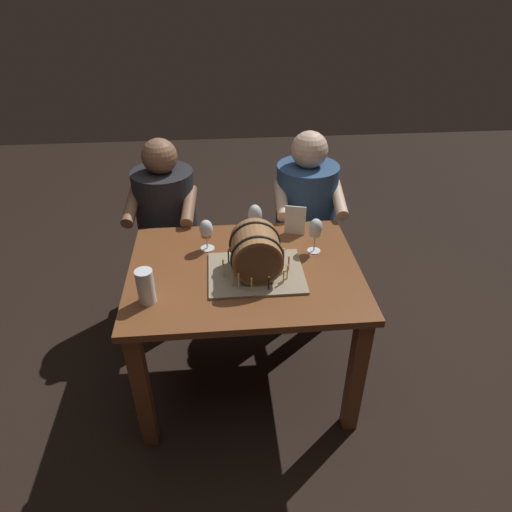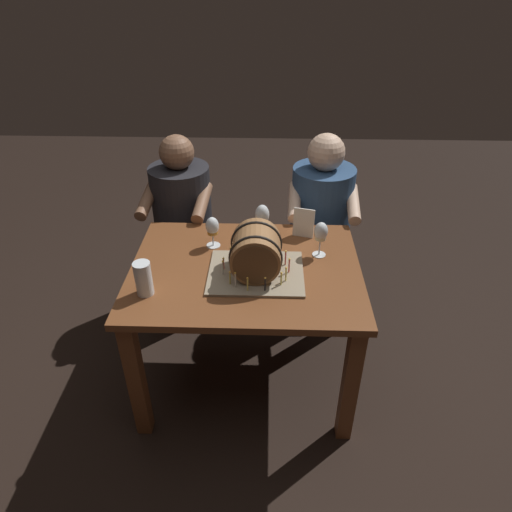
{
  "view_description": "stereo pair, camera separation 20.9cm",
  "coord_description": "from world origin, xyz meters",
  "px_view_note": "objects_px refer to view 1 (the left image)",
  "views": [
    {
      "loc": [
        -0.1,
        -1.79,
        1.99
      ],
      "look_at": [
        0.05,
        -0.05,
        0.84
      ],
      "focal_mm": 32.11,
      "sensor_mm": 36.0,
      "label": 1
    },
    {
      "loc": [
        0.11,
        -1.79,
        1.99
      ],
      "look_at": [
        0.05,
        -0.05,
        0.84
      ],
      "focal_mm": 32.11,
      "sensor_mm": 36.0,
      "label": 2
    }
  ],
  "objects_px": {
    "wine_glass_empty": "(255,216)",
    "person_seated_right": "(304,226)",
    "wine_glass_white": "(316,229)",
    "wine_glass_amber": "(206,230)",
    "barrel_cake": "(256,254)",
    "dining_table": "(245,289)",
    "beer_pint": "(146,288)",
    "person_seated_left": "(169,234)",
    "menu_card": "(295,220)"
  },
  "relations": [
    {
      "from": "wine_glass_empty",
      "to": "person_seated_right",
      "type": "relative_size",
      "value": 0.17
    },
    {
      "from": "wine_glass_white",
      "to": "wine_glass_empty",
      "type": "relative_size",
      "value": 0.91
    },
    {
      "from": "wine_glass_amber",
      "to": "wine_glass_empty",
      "type": "relative_size",
      "value": 0.81
    },
    {
      "from": "barrel_cake",
      "to": "wine_glass_empty",
      "type": "bearing_deg",
      "value": 85.96
    },
    {
      "from": "dining_table",
      "to": "beer_pint",
      "type": "relative_size",
      "value": 6.92
    },
    {
      "from": "barrel_cake",
      "to": "beer_pint",
      "type": "bearing_deg",
      "value": -161.5
    },
    {
      "from": "wine_glass_amber",
      "to": "wine_glass_empty",
      "type": "height_order",
      "value": "wine_glass_empty"
    },
    {
      "from": "wine_glass_white",
      "to": "wine_glass_empty",
      "type": "height_order",
      "value": "wine_glass_empty"
    },
    {
      "from": "person_seated_right",
      "to": "wine_glass_amber",
      "type": "bearing_deg",
      "value": -139.88
    },
    {
      "from": "dining_table",
      "to": "wine_glass_white",
      "type": "relative_size",
      "value": 6.0
    },
    {
      "from": "barrel_cake",
      "to": "wine_glass_amber",
      "type": "distance_m",
      "value": 0.33
    },
    {
      "from": "barrel_cake",
      "to": "person_seated_left",
      "type": "distance_m",
      "value": 0.94
    },
    {
      "from": "wine_glass_white",
      "to": "wine_glass_amber",
      "type": "xyz_separation_m",
      "value": [
        -0.54,
        0.07,
        -0.02
      ]
    },
    {
      "from": "barrel_cake",
      "to": "beer_pint",
      "type": "xyz_separation_m",
      "value": [
        -0.48,
        -0.16,
        -0.04
      ]
    },
    {
      "from": "wine_glass_white",
      "to": "menu_card",
      "type": "xyz_separation_m",
      "value": [
        -0.07,
        0.18,
        -0.05
      ]
    },
    {
      "from": "wine_glass_empty",
      "to": "beer_pint",
      "type": "relative_size",
      "value": 1.27
    },
    {
      "from": "dining_table",
      "to": "wine_glass_white",
      "type": "xyz_separation_m",
      "value": [
        0.36,
        0.12,
        0.25
      ]
    },
    {
      "from": "barrel_cake",
      "to": "wine_glass_white",
      "type": "distance_m",
      "value": 0.35
    },
    {
      "from": "dining_table",
      "to": "wine_glass_amber",
      "type": "height_order",
      "value": "wine_glass_amber"
    },
    {
      "from": "dining_table",
      "to": "wine_glass_white",
      "type": "height_order",
      "value": "wine_glass_white"
    },
    {
      "from": "dining_table",
      "to": "wine_glass_white",
      "type": "distance_m",
      "value": 0.46
    },
    {
      "from": "dining_table",
      "to": "person_seated_left",
      "type": "relative_size",
      "value": 0.96
    },
    {
      "from": "beer_pint",
      "to": "person_seated_left",
      "type": "distance_m",
      "value": 0.95
    },
    {
      "from": "barrel_cake",
      "to": "person_seated_right",
      "type": "xyz_separation_m",
      "value": [
        0.37,
        0.75,
        -0.29
      ]
    },
    {
      "from": "menu_card",
      "to": "beer_pint",
      "type": "bearing_deg",
      "value": -129.12
    },
    {
      "from": "barrel_cake",
      "to": "beer_pint",
      "type": "distance_m",
      "value": 0.51
    },
    {
      "from": "wine_glass_amber",
      "to": "wine_glass_white",
      "type": "bearing_deg",
      "value": -7.48
    },
    {
      "from": "dining_table",
      "to": "wine_glass_empty",
      "type": "distance_m",
      "value": 0.38
    },
    {
      "from": "person_seated_left",
      "to": "dining_table",
      "type": "bearing_deg",
      "value": -58.58
    },
    {
      "from": "person_seated_left",
      "to": "wine_glass_empty",
      "type": "bearing_deg",
      "value": -41.29
    },
    {
      "from": "wine_glass_white",
      "to": "beer_pint",
      "type": "height_order",
      "value": "wine_glass_white"
    },
    {
      "from": "menu_card",
      "to": "barrel_cake",
      "type": "bearing_deg",
      "value": -108.66
    },
    {
      "from": "wine_glass_white",
      "to": "wine_glass_amber",
      "type": "bearing_deg",
      "value": 172.52
    },
    {
      "from": "wine_glass_white",
      "to": "person_seated_right",
      "type": "xyz_separation_m",
      "value": [
        0.07,
        0.58,
        -0.31
      ]
    },
    {
      "from": "menu_card",
      "to": "person_seated_left",
      "type": "distance_m",
      "value": 0.87
    },
    {
      "from": "menu_card",
      "to": "dining_table",
      "type": "bearing_deg",
      "value": -118.34
    },
    {
      "from": "barrel_cake",
      "to": "person_seated_right",
      "type": "height_order",
      "value": "person_seated_right"
    },
    {
      "from": "person_seated_right",
      "to": "menu_card",
      "type": "bearing_deg",
      "value": -109.01
    },
    {
      "from": "wine_glass_empty",
      "to": "menu_card",
      "type": "relative_size",
      "value": 1.27
    },
    {
      "from": "person_seated_right",
      "to": "barrel_cake",
      "type": "bearing_deg",
      "value": -116.6
    },
    {
      "from": "dining_table",
      "to": "wine_glass_white",
      "type": "bearing_deg",
      "value": 18.69
    },
    {
      "from": "beer_pint",
      "to": "person_seated_right",
      "type": "relative_size",
      "value": 0.14
    },
    {
      "from": "wine_glass_white",
      "to": "wine_glass_amber",
      "type": "distance_m",
      "value": 0.54
    },
    {
      "from": "menu_card",
      "to": "wine_glass_amber",
      "type": "bearing_deg",
      "value": -151.18
    },
    {
      "from": "wine_glass_empty",
      "to": "wine_glass_white",
      "type": "bearing_deg",
      "value": -25.61
    },
    {
      "from": "dining_table",
      "to": "menu_card",
      "type": "relative_size",
      "value": 6.89
    },
    {
      "from": "barrel_cake",
      "to": "wine_glass_white",
      "type": "relative_size",
      "value": 2.41
    },
    {
      "from": "wine_glass_white",
      "to": "menu_card",
      "type": "relative_size",
      "value": 1.15
    },
    {
      "from": "wine_glass_amber",
      "to": "beer_pint",
      "type": "relative_size",
      "value": 1.03
    },
    {
      "from": "menu_card",
      "to": "person_seated_right",
      "type": "bearing_deg",
      "value": 86.41
    }
  ]
}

